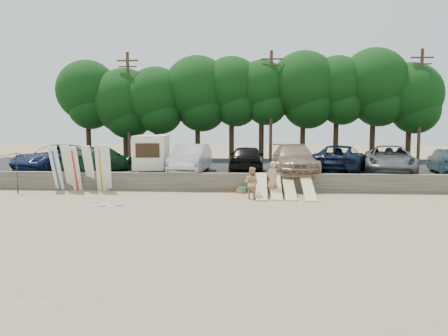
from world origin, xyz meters
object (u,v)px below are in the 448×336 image
(car_0, at_px, (57,158))
(car_3, at_px, (247,159))
(box_trailer, at_px, (152,152))
(car_2, at_px, (191,159))
(car_4, at_px, (294,159))
(car_6, at_px, (389,160))
(beachgoer_b, at_px, (252,183))
(car_5, at_px, (339,159))
(beachgoer_a, at_px, (272,179))
(beach_umbrella, at_px, (18,172))
(car_1, at_px, (100,159))
(cooler, at_px, (242,190))

(car_0, distance_m, car_3, 12.16)
(box_trailer, bearing_deg, car_2, -3.50)
(car_4, height_order, car_6, car_4)
(car_6, bearing_deg, car_3, -166.58)
(car_0, height_order, beachgoer_b, car_0)
(car_2, relative_size, car_5, 0.88)
(box_trailer, xyz_separation_m, beachgoer_a, (7.10, -4.12, -1.08))
(car_2, xyz_separation_m, beach_umbrella, (-8.55, -4.05, -0.45))
(car_6, relative_size, beach_umbrella, 2.41)
(beachgoer_a, bearing_deg, car_3, -110.63)
(car_2, xyz_separation_m, car_6, (11.87, 0.52, -0.03))
(box_trailer, distance_m, car_1, 3.38)
(box_trailer, bearing_deg, beach_umbrella, -153.12)
(beachgoer_a, distance_m, beachgoer_b, 1.22)
(car_5, height_order, car_6, car_5)
(box_trailer, distance_m, car_5, 11.44)
(beachgoer_b, distance_m, cooler, 1.93)
(car_4, xyz_separation_m, beach_umbrella, (-14.71, -4.05, -0.44))
(car_5, distance_m, car_6, 2.88)
(car_0, height_order, beach_umbrella, car_0)
(beachgoer_a, height_order, cooler, beachgoer_a)
(box_trailer, relative_size, car_6, 0.62)
(car_5, bearing_deg, beach_umbrella, 33.41)
(car_2, distance_m, beachgoer_a, 6.39)
(car_0, height_order, car_6, car_6)
(car_2, xyz_separation_m, beachgoer_b, (3.71, -4.84, -0.79))
(car_5, xyz_separation_m, car_6, (2.84, -0.47, -0.00))
(car_2, xyz_separation_m, cooler, (3.20, -3.08, -1.42))
(car_4, bearing_deg, beach_umbrella, -166.92)
(car_3, bearing_deg, car_1, 3.02)
(beachgoer_b, bearing_deg, car_3, -55.99)
(car_2, bearing_deg, car_6, 4.98)
(car_0, height_order, car_5, car_5)
(beachgoer_b, bearing_deg, beach_umbrella, 26.78)
(box_trailer, bearing_deg, car_6, -3.25)
(beachgoer_a, bearing_deg, cooler, -73.09)
(car_0, xyz_separation_m, car_1, (3.09, -0.75, -0.04))
(beach_umbrella, bearing_deg, car_6, 12.62)
(car_4, distance_m, beachgoer_b, 5.48)
(car_1, bearing_deg, car_2, -165.96)
(car_0, bearing_deg, box_trailer, 12.06)
(beachgoer_b, bearing_deg, car_6, -116.28)
(beachgoer_a, bearing_deg, beach_umbrella, -37.60)
(car_0, bearing_deg, car_2, 15.08)
(box_trailer, height_order, beach_umbrella, box_trailer)
(car_4, height_order, beach_umbrella, car_4)
(car_1, xyz_separation_m, car_5, (14.71, 0.78, 0.05))
(car_2, relative_size, beach_umbrella, 2.12)
(car_1, xyz_separation_m, beachgoer_b, (9.39, -5.04, -0.71))
(car_5, relative_size, cooler, 15.96)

